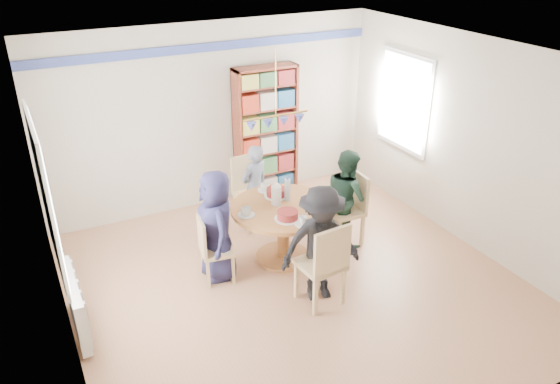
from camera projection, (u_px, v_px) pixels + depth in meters
ground at (295, 284)px, 6.52m from camera, size 5.00×5.00×0.00m
room_shell at (242, 135)px, 6.37m from camera, size 5.00×5.00×5.00m
radiator at (76, 304)px, 5.61m from camera, size 0.12×1.00×0.60m
dining_table at (283, 220)px, 6.78m from camera, size 1.30×1.30×0.75m
chair_left at (211, 247)px, 6.39m from camera, size 0.42×0.42×0.84m
chair_right at (351, 205)px, 7.19m from camera, size 0.45×0.45×0.97m
chair_far at (250, 188)px, 7.60m from camera, size 0.48×0.48×1.01m
chair_near at (325, 262)px, 5.91m from camera, size 0.49×0.49×1.04m
person_left at (217, 226)px, 6.38m from camera, size 0.51×0.72×1.38m
person_right at (347, 197)px, 7.14m from camera, size 0.53×0.66×1.31m
person_far at (254, 188)px, 7.43m from camera, size 0.53×0.43×1.25m
person_near at (321, 244)px, 6.01m from camera, size 0.99×0.70×1.39m
bookshelf at (266, 134)px, 8.25m from camera, size 0.97×0.29×2.04m
tableware at (280, 201)px, 6.67m from camera, size 1.20×1.20×0.32m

